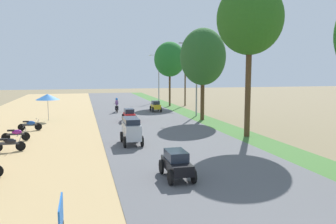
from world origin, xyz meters
TOP-DOWN VIEW (x-y plane):
  - parked_motorbike_fourth at (-9.88, 16.26)m, footprint 1.80×0.54m
  - parked_motorbike_fifth at (-10.07, 19.41)m, footprint 1.80×0.54m
  - parked_motorbike_sixth at (-9.75, 23.50)m, footprint 1.80×0.54m
  - street_signboard at (-6.28, 3.52)m, footprint 0.06×1.30m
  - vendor_umbrella at (-8.89, 28.94)m, footprint 2.20×2.20m
  - median_tree_second at (5.66, 17.19)m, footprint 4.57×4.57m
  - median_tree_third at (5.41, 25.91)m, footprint 4.31×4.31m
  - median_tree_fourth at (5.68, 39.51)m, footprint 4.15×4.15m
  - streetlamp_near at (5.80, 28.81)m, footprint 3.16×0.20m
  - streetlamp_mid at (5.80, 46.81)m, footprint 3.16×0.20m
  - utility_pole_near at (7.93, 39.85)m, footprint 1.80×0.20m
  - car_sedan_black at (-1.84, 9.03)m, footprint 1.10×2.26m
  - car_van_silver at (-2.76, 16.42)m, footprint 1.19×2.41m
  - car_sedan_red at (-1.59, 26.27)m, footprint 1.10×2.26m
  - car_hatchback_yellow at (2.47, 33.56)m, footprint 1.04×2.00m
  - motorbike_ahead_second at (-1.99, 33.81)m, footprint 0.54×1.80m

SIDE VIEW (x-z plane):
  - parked_motorbike_fourth at x=-9.88m, z-range 0.08..1.02m
  - parked_motorbike_fifth at x=-10.07m, z-range 0.08..1.02m
  - parked_motorbike_sixth at x=-9.75m, z-range 0.08..1.02m
  - car_sedan_black at x=-1.84m, z-range 0.15..1.34m
  - car_sedan_red at x=-1.59m, z-range 0.15..1.34m
  - car_hatchback_yellow at x=2.47m, z-range 0.13..1.36m
  - motorbike_ahead_second at x=-1.99m, z-range 0.03..1.69m
  - car_van_silver at x=-2.76m, z-range 0.19..1.86m
  - street_signboard at x=-6.28m, z-range 0.36..1.86m
  - vendor_umbrella at x=-8.89m, z-range 1.05..3.57m
  - streetlamp_near at x=5.80m, z-range 0.64..7.76m
  - streetlamp_mid at x=5.80m, z-range 0.65..7.92m
  - utility_pole_near at x=7.93m, z-range 0.19..9.18m
  - median_tree_third at x=5.41m, z-range 1.70..10.38m
  - median_tree_fourth at x=5.68m, z-range 2.02..10.57m
  - median_tree_second at x=5.66m, z-range 2.89..13.63m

